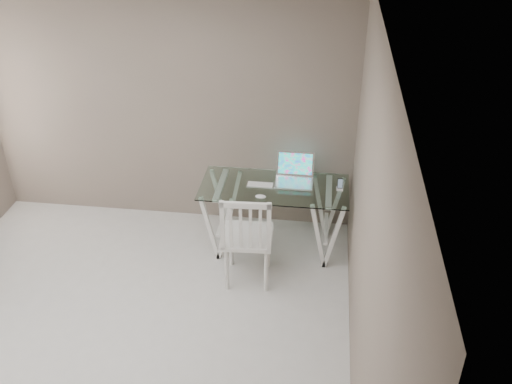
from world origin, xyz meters
TOP-DOWN VIEW (x-y plane):
  - room at (-0.06, 0.02)m, footprint 4.50×4.52m
  - desk at (1.20, 1.73)m, footprint 1.50×0.70m
  - chair at (1.01, 1.10)m, footprint 0.49×0.49m
  - laptop at (1.39, 1.89)m, footprint 0.38×0.35m
  - keyboard at (1.05, 1.75)m, footprint 0.28×0.12m
  - mouse at (1.09, 1.50)m, footprint 0.11×0.06m
  - phone_dock at (1.86, 1.76)m, footprint 0.07×0.07m

SIDE VIEW (x-z plane):
  - desk at x=1.20m, z-range 0.01..0.76m
  - chair at x=1.01m, z-range 0.05..1.07m
  - keyboard at x=1.05m, z-range 0.75..0.75m
  - mouse at x=1.09m, z-range 0.75..0.78m
  - phone_dock at x=1.86m, z-range 0.72..0.84m
  - laptop at x=1.39m, z-range 0.68..0.94m
  - room at x=-0.06m, z-range 0.36..3.07m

